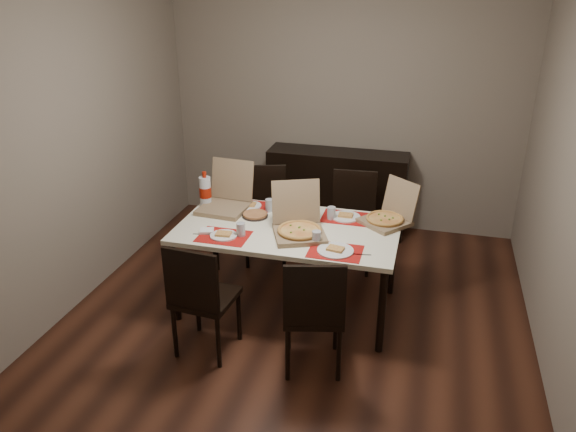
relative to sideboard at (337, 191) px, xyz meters
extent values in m
cube|color=#462215|center=(0.00, -1.78, -0.46)|extent=(3.80, 4.00, 0.02)
cube|color=gray|center=(0.00, 0.23, 0.85)|extent=(3.80, 0.02, 2.60)
cube|color=gray|center=(-1.91, -1.78, 0.85)|extent=(0.02, 4.00, 2.60)
cube|color=gray|center=(1.91, -1.78, 0.85)|extent=(0.02, 4.00, 2.60)
cube|color=black|center=(0.00, 0.00, 0.00)|extent=(1.50, 0.40, 0.90)
cube|color=#F3ECCC|center=(-0.11, -1.67, 0.28)|extent=(1.80, 1.00, 0.04)
cylinder|color=black|center=(-0.95, -2.11, -0.10)|extent=(0.06, 0.06, 0.71)
cylinder|color=black|center=(0.73, -2.11, -0.10)|extent=(0.06, 0.06, 0.71)
cylinder|color=black|center=(-0.95, -1.23, -0.10)|extent=(0.06, 0.06, 0.71)
cylinder|color=black|center=(0.73, -1.23, -0.10)|extent=(0.06, 0.06, 0.71)
cube|color=black|center=(-0.55, -2.41, 0.00)|extent=(0.45, 0.45, 0.04)
cube|color=black|center=(-0.57, -2.60, 0.25)|extent=(0.42, 0.07, 0.46)
cylinder|color=black|center=(-0.74, -2.58, -0.24)|extent=(0.04, 0.04, 0.43)
cylinder|color=black|center=(-0.39, -2.61, -0.24)|extent=(0.04, 0.04, 0.43)
cylinder|color=black|center=(-0.71, -2.22, -0.24)|extent=(0.04, 0.04, 0.43)
cylinder|color=black|center=(-0.36, -2.25, -0.24)|extent=(0.04, 0.04, 0.43)
cube|color=black|center=(0.27, -2.40, 0.00)|extent=(0.51, 0.51, 0.04)
cube|color=black|center=(0.31, -2.58, 0.25)|extent=(0.42, 0.13, 0.46)
cylinder|color=black|center=(0.13, -2.61, -0.24)|extent=(0.04, 0.04, 0.43)
cylinder|color=black|center=(0.48, -2.53, -0.24)|extent=(0.04, 0.04, 0.43)
cylinder|color=black|center=(0.05, -2.26, -0.24)|extent=(0.04, 0.04, 0.43)
cylinder|color=black|center=(0.40, -2.18, -0.24)|extent=(0.04, 0.04, 0.43)
cube|color=black|center=(-0.55, -0.90, 0.00)|extent=(0.53, 0.53, 0.04)
cube|color=black|center=(-0.61, -0.72, 0.25)|extent=(0.41, 0.15, 0.46)
cylinder|color=black|center=(-0.43, -0.67, -0.24)|extent=(0.04, 0.04, 0.43)
cylinder|color=black|center=(-0.77, -0.78, -0.24)|extent=(0.04, 0.04, 0.43)
cylinder|color=black|center=(-0.32, -1.02, -0.24)|extent=(0.04, 0.04, 0.43)
cylinder|color=black|center=(-0.67, -1.12, -0.24)|extent=(0.04, 0.04, 0.43)
cube|color=black|center=(0.30, -0.83, 0.00)|extent=(0.45, 0.45, 0.04)
cube|color=black|center=(0.28, -0.64, 0.25)|extent=(0.42, 0.06, 0.46)
cylinder|color=black|center=(0.46, -0.64, -0.24)|extent=(0.04, 0.04, 0.43)
cylinder|color=black|center=(0.10, -0.66, -0.24)|extent=(0.04, 0.04, 0.43)
cylinder|color=black|center=(0.49, -1.00, -0.24)|extent=(0.04, 0.04, 0.43)
cylinder|color=black|center=(0.13, -1.02, -0.24)|extent=(0.04, 0.04, 0.43)
cube|color=#B20D0B|center=(-0.56, -1.98, 0.30)|extent=(0.40, 0.30, 0.00)
cylinder|color=white|center=(-0.56, -1.98, 0.31)|extent=(0.21, 0.21, 0.01)
cube|color=#DFD16F|center=(-0.56, -1.98, 0.33)|extent=(0.13, 0.10, 0.02)
cylinder|color=#A1A4AB|center=(-0.43, -1.93, 0.36)|extent=(0.07, 0.07, 0.11)
cube|color=#B2B2B7|center=(-0.71, -1.98, 0.30)|extent=(0.20, 0.04, 0.00)
cube|color=white|center=(-0.72, -1.94, 0.31)|extent=(0.13, 0.13, 0.02)
cube|color=#B20D0B|center=(0.34, -2.00, 0.30)|extent=(0.40, 0.30, 0.00)
cylinder|color=white|center=(0.34, -2.00, 0.31)|extent=(0.27, 0.27, 0.01)
cube|color=#DFD16F|center=(0.34, -2.00, 0.33)|extent=(0.13, 0.11, 0.02)
cylinder|color=#A1A4AB|center=(0.18, -1.92, 0.36)|extent=(0.07, 0.07, 0.11)
cube|color=#B2B2B7|center=(0.51, -2.01, 0.30)|extent=(0.20, 0.04, 0.00)
cube|color=#B20D0B|center=(-0.56, -1.34, 0.30)|extent=(0.40, 0.30, 0.00)
cylinder|color=white|center=(-0.56, -1.34, 0.31)|extent=(0.22, 0.22, 0.01)
cube|color=#DFD16F|center=(-0.56, -1.34, 0.33)|extent=(0.13, 0.10, 0.02)
cylinder|color=#A1A4AB|center=(-0.36, -1.39, 0.36)|extent=(0.07, 0.07, 0.11)
cube|color=#B2B2B7|center=(-0.74, -1.32, 0.30)|extent=(0.20, 0.04, 0.00)
cube|color=white|center=(-0.72, -1.30, 0.31)|extent=(0.13, 0.13, 0.02)
cube|color=#B20D0B|center=(0.31, -1.36, 0.30)|extent=(0.40, 0.30, 0.00)
cylinder|color=white|center=(0.31, -1.36, 0.31)|extent=(0.25, 0.25, 0.01)
cube|color=#DFD16F|center=(0.31, -1.36, 0.33)|extent=(0.12, 0.09, 0.02)
cylinder|color=#A1A4AB|center=(0.20, -1.42, 0.36)|extent=(0.07, 0.07, 0.11)
cube|color=#B2B2B7|center=(0.51, -1.33, 0.30)|extent=(0.20, 0.04, 0.00)
cube|color=white|center=(-0.01, -1.67, 0.31)|extent=(0.14, 0.14, 0.02)
cube|color=#7D6448|center=(0.02, -1.82, 0.32)|extent=(0.51, 0.51, 0.04)
cube|color=#7D6448|center=(-0.05, -1.64, 0.52)|extent=(0.39, 0.23, 0.35)
cylinder|color=#DFD16F|center=(0.02, -1.82, 0.35)|extent=(0.44, 0.44, 0.02)
cube|color=#7D6448|center=(0.65, -1.40, 0.32)|extent=(0.49, 0.49, 0.03)
cube|color=#7D6448|center=(0.76, -1.27, 0.49)|extent=(0.32, 0.28, 0.31)
cylinder|color=#DFD16F|center=(0.65, -1.40, 0.34)|extent=(0.42, 0.42, 0.02)
cube|color=#7D6448|center=(-0.75, -1.48, 0.32)|extent=(0.42, 0.42, 0.04)
cube|color=#7D6448|center=(-0.73, -1.28, 0.52)|extent=(0.40, 0.12, 0.36)
cylinder|color=black|center=(-0.44, -1.54, 0.31)|extent=(0.22, 0.22, 0.01)
cylinder|color=#B57745|center=(-0.44, -1.54, 0.32)|extent=(0.21, 0.21, 0.02)
imported|color=white|center=(0.02, -1.48, 0.31)|extent=(0.14, 0.14, 0.03)
cylinder|color=silver|center=(-0.94, -1.41, 0.43)|extent=(0.10, 0.10, 0.27)
cylinder|color=#9A1807|center=(-0.94, -1.41, 0.43)|extent=(0.11, 0.11, 0.09)
cylinder|color=#9A1807|center=(-0.94, -1.41, 0.59)|extent=(0.04, 0.04, 0.05)
camera|label=1|loc=(0.96, -5.71, 2.24)|focal=35.00mm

